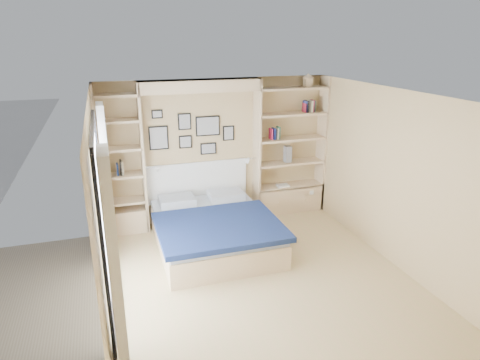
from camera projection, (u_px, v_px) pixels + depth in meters
name	position (u px, v px, depth m)	size (l,w,h in m)	color
ground	(259.00, 277.00, 5.93)	(4.50, 4.50, 0.00)	tan
room_shell	(205.00, 174.00, 6.84)	(4.50, 4.50, 4.50)	tan
bed	(213.00, 229.00, 6.72)	(1.81, 2.26, 1.07)	beige
photo_gallery	(191.00, 133.00, 7.28)	(1.48, 0.02, 0.82)	black
reading_lamps	(203.00, 164.00, 7.29)	(1.92, 0.12, 0.15)	silver
shelf_decor	(276.00, 124.00, 7.55)	(3.50, 0.23, 2.03)	#9F1938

